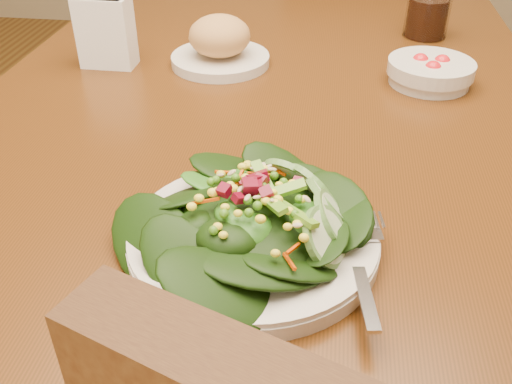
{
  "coord_description": "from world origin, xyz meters",
  "views": [
    {
      "loc": [
        0.1,
        -0.83,
        1.13
      ],
      "look_at": [
        0.03,
        -0.36,
        0.81
      ],
      "focal_mm": 40.0,
      "sensor_mm": 36.0,
      "label": 1
    }
  ],
  "objects": [
    {
      "name": "dining_table",
      "position": [
        0.0,
        0.0,
        0.65
      ],
      "size": [
        0.9,
        1.4,
        0.75
      ],
      "color": "#4C260C",
      "rests_on": "ground_plane"
    },
    {
      "name": "chair_far",
      "position": [
        0.16,
        1.01,
        0.5
      ],
      "size": [
        0.49,
        0.5,
        0.93
      ],
      "rotation": [
        0.0,
        0.0,
        2.99
      ],
      "color": "#3F260E",
      "rests_on": "ground_plane"
    },
    {
      "name": "napkin_holder",
      "position": [
        -0.28,
        0.07,
        0.81
      ],
      "size": [
        0.09,
        0.05,
        0.12
      ],
      "rotation": [
        0.0,
        0.0,
        -0.01
      ],
      "color": "white",
      "rests_on": "dining_table"
    },
    {
      "name": "bread_plate",
      "position": [
        -0.09,
        0.1,
        0.79
      ],
      "size": [
        0.17,
        0.17,
        0.09
      ],
      "color": "beige",
      "rests_on": "dining_table"
    },
    {
      "name": "tomato_bowl",
      "position": [
        0.26,
        0.07,
        0.77
      ],
      "size": [
        0.14,
        0.14,
        0.05
      ],
      "color": "beige",
      "rests_on": "dining_table"
    },
    {
      "name": "salad_plate",
      "position": [
        0.04,
        -0.38,
        0.78
      ],
      "size": [
        0.26,
        0.26,
        0.07
      ],
      "rotation": [
        0.0,
        0.0,
        -0.11
      ],
      "color": "beige",
      "rests_on": "dining_table"
    },
    {
      "name": "drinking_glass",
      "position": [
        0.27,
        0.3,
        0.81
      ],
      "size": [
        0.08,
        0.08,
        0.15
      ],
      "color": "silver",
      "rests_on": "dining_table"
    }
  ]
}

